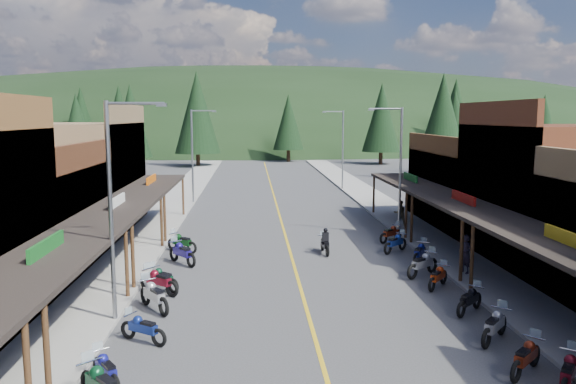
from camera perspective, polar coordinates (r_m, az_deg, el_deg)
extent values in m
plane|color=#38383A|center=(27.12, 0.84, -8.25)|extent=(220.00, 220.00, 0.00)
cube|color=gold|center=(46.63, -1.13, -1.47)|extent=(0.15, 90.00, 0.01)
cube|color=gray|center=(47.04, -11.78, -1.47)|extent=(3.40, 94.00, 0.15)
cube|color=gray|center=(47.81, 9.35, -1.26)|extent=(3.40, 94.00, 0.15)
cylinder|color=#472D19|center=(14.66, -24.89, -17.03)|extent=(0.16, 0.16, 3.00)
cube|color=black|center=(19.76, -23.29, -5.97)|extent=(3.20, 10.20, 0.18)
cylinder|color=#472D19|center=(15.69, -23.27, -15.28)|extent=(0.16, 0.16, 3.00)
cylinder|color=#472D19|center=(23.91, -16.07, -7.03)|extent=(0.16, 0.16, 3.00)
cube|color=#14591E|center=(19.72, -23.32, -5.41)|extent=(0.12, 3.00, 0.70)
cube|color=#3F2111|center=(30.54, -26.66, -2.46)|extent=(8.00, 9.00, 5.00)
cube|color=#3F2111|center=(29.16, -19.74, -1.34)|extent=(0.30, 9.00, 6.20)
cube|color=black|center=(28.81, -16.96, -1.53)|extent=(3.20, 9.00, 0.18)
cylinder|color=#472D19|center=(25.05, -15.49, -6.34)|extent=(0.16, 0.16, 3.00)
cylinder|color=#472D19|center=(32.55, -12.73, -3.02)|extent=(0.16, 0.16, 3.00)
cube|color=silver|center=(28.78, -16.97, -1.13)|extent=(0.12, 3.00, 0.70)
cube|color=brown|center=(39.34, -21.35, 1.42)|extent=(8.00, 10.20, 7.00)
cube|color=brown|center=(38.29, -15.89, 2.40)|extent=(0.30, 10.20, 8.20)
cube|color=black|center=(38.13, -13.70, 0.79)|extent=(3.20, 10.20, 0.18)
cylinder|color=#472D19|center=(33.71, -12.41, -2.64)|extent=(0.16, 0.16, 3.00)
cylinder|color=#472D19|center=(42.52, -10.61, -0.47)|extent=(0.16, 0.16, 3.00)
cube|color=#CC590C|center=(38.10, -13.71, 1.08)|extent=(0.12, 3.00, 0.70)
cube|color=black|center=(21.53, 26.56, -5.07)|extent=(3.20, 10.20, 0.18)
cylinder|color=#472D19|center=(25.14, 18.19, -6.39)|extent=(0.16, 0.16, 3.00)
cube|color=gold|center=(21.49, 26.60, -4.55)|extent=(0.12, 3.00, 0.70)
cube|color=#562B19|center=(32.27, 26.21, -0.13)|extent=(8.00, 9.00, 7.00)
cube|color=#562B19|center=(30.46, 19.99, 0.92)|extent=(0.30, 9.00, 8.20)
cube|color=black|center=(30.05, 17.36, -1.17)|extent=(3.20, 9.00, 0.18)
cylinder|color=#472D19|center=(26.22, 17.21, -5.77)|extent=(0.16, 0.16, 3.00)
cylinder|color=#472D19|center=(33.46, 12.46, -2.72)|extent=(0.16, 0.16, 3.00)
cube|color=#B2140F|center=(30.02, 17.37, -0.79)|extent=(0.12, 3.00, 0.70)
cube|color=#4C2D16|center=(40.91, 19.45, 0.32)|extent=(8.00, 10.20, 5.00)
cube|color=#4C2D16|center=(39.49, 14.34, 1.14)|extent=(0.30, 10.20, 6.20)
cube|color=black|center=(39.07, 12.32, 0.99)|extent=(3.20, 10.20, 0.18)
cylinder|color=#472D19|center=(34.60, 11.91, -2.37)|extent=(0.16, 0.16, 3.00)
cylinder|color=#472D19|center=(43.22, 8.71, -0.29)|extent=(0.16, 0.16, 3.00)
cube|color=#14591E|center=(39.05, 12.33, 1.28)|extent=(0.12, 3.00, 0.70)
cylinder|color=gray|center=(20.89, -17.56, -2.18)|extent=(0.16, 0.16, 8.00)
cylinder|color=gray|center=(20.39, -15.25, 8.68)|extent=(2.00, 0.10, 0.10)
cube|color=gray|center=(20.23, -12.72, 8.63)|extent=(0.35, 0.18, 0.12)
cylinder|color=gray|center=(48.37, -9.70, 3.52)|extent=(0.16, 0.16, 8.00)
cylinder|color=gray|center=(48.15, -8.61, 8.17)|extent=(2.00, 0.10, 0.10)
cube|color=gray|center=(48.09, -7.53, 8.13)|extent=(0.35, 0.18, 0.12)
cylinder|color=gray|center=(35.38, 11.34, 1.96)|extent=(0.16, 0.16, 8.00)
cylinder|color=gray|center=(34.96, 9.91, 8.33)|extent=(2.00, 0.10, 0.10)
cube|color=gray|center=(34.76, 8.45, 8.28)|extent=(0.35, 0.18, 0.12)
cylinder|color=gray|center=(56.84, 5.58, 4.20)|extent=(0.16, 0.16, 8.00)
cylinder|color=gray|center=(56.58, 4.62, 8.15)|extent=(2.00, 0.10, 0.10)
cube|color=gray|center=(56.46, 3.71, 8.11)|extent=(0.35, 0.18, 0.12)
ellipsoid|color=black|center=(161.17, -3.02, 5.07)|extent=(310.00, 140.00, 60.00)
cylinder|color=black|center=(96.02, -27.03, 3.03)|extent=(0.60, 0.60, 2.00)
cone|color=black|center=(95.81, -27.24, 6.31)|extent=(5.04, 5.04, 9.00)
cylinder|color=black|center=(98.66, -16.61, 3.66)|extent=(0.60, 0.60, 2.00)
cone|color=black|center=(98.45, -16.75, 7.29)|extent=(5.88, 5.88, 10.50)
cylinder|color=black|center=(84.60, -9.12, 3.26)|extent=(0.60, 0.60, 2.00)
cone|color=black|center=(84.36, -9.22, 8.00)|extent=(6.72, 6.72, 12.00)
cylinder|color=black|center=(92.41, 0.04, 3.72)|extent=(0.60, 0.60, 2.00)
cone|color=black|center=(92.19, 0.04, 7.14)|extent=(5.04, 5.04, 9.00)
cylinder|color=black|center=(88.54, 9.39, 3.44)|extent=(0.60, 0.60, 2.00)
cone|color=black|center=(88.30, 9.48, 7.49)|extent=(5.88, 5.88, 10.50)
cylinder|color=black|center=(104.62, 16.48, 3.88)|extent=(0.60, 0.60, 2.00)
cone|color=black|center=(104.42, 16.62, 7.71)|extent=(6.72, 6.72, 12.00)
cylinder|color=black|center=(102.24, 24.37, 3.42)|extent=(0.60, 0.60, 2.00)
cone|color=black|center=(102.04, 24.54, 6.50)|extent=(5.04, 5.04, 9.00)
cylinder|color=black|center=(106.47, -20.10, 3.78)|extent=(0.60, 0.60, 2.00)
cone|color=black|center=(106.28, -20.26, 7.15)|extent=(5.88, 5.88, 10.50)
cylinder|color=black|center=(69.22, -20.46, 1.89)|extent=(0.60, 0.60, 2.00)
cone|color=black|center=(68.94, -20.65, 6.02)|extent=(4.48, 4.48, 8.00)
cylinder|color=black|center=(75.91, 16.39, 2.53)|extent=(0.60, 0.60, 2.00)
cone|color=black|center=(75.64, 16.54, 6.61)|extent=(4.93, 4.93, 8.80)
cylinder|color=black|center=(77.90, -15.54, 2.69)|extent=(0.60, 0.60, 2.00)
cone|color=black|center=(77.63, -15.69, 6.96)|extent=(5.38, 5.38, 9.60)
cylinder|color=black|center=(68.00, 15.24, 2.01)|extent=(0.60, 0.60, 2.00)
cone|color=black|center=(67.69, 15.43, 7.23)|extent=(5.82, 5.82, 10.40)
imported|color=black|center=(27.66, 17.61, -6.01)|extent=(0.66, 0.79, 1.84)
imported|color=brown|center=(38.40, 11.29, -2.09)|extent=(0.86, 0.53, 1.72)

